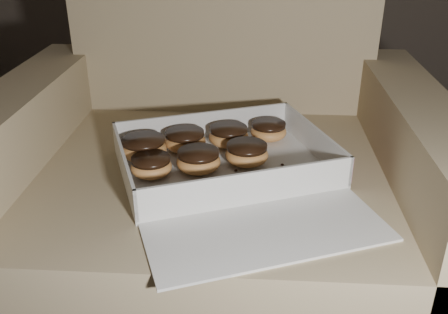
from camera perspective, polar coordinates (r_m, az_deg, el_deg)
armchair at (r=1.18m, az=-0.92°, el=-4.91°), size 0.96×0.81×1.00m
bakery_box at (r=0.99m, az=0.95°, el=-1.77°), size 0.55×0.60×0.07m
donut_a at (r=0.99m, az=-8.32°, el=-1.00°), size 0.08×0.08×0.04m
donut_b at (r=1.11m, az=0.52°, el=2.46°), size 0.09×0.09×0.04m
donut_c at (r=1.14m, az=5.11°, el=3.05°), size 0.08×0.08×0.04m
donut_d at (r=1.06m, az=-9.17°, el=1.04°), size 0.10×0.10×0.05m
donut_e at (r=1.03m, az=2.62°, el=0.42°), size 0.09×0.09×0.04m
donut_f at (r=1.00m, az=-2.94°, el=-0.38°), size 0.09×0.09×0.04m
donut_g at (r=1.09m, az=-4.48°, el=1.93°), size 0.09×0.09×0.05m
crumb_a at (r=1.04m, az=6.68°, el=-0.86°), size 0.01×0.01×0.00m
crumb_b at (r=1.01m, az=1.36°, el=-1.55°), size 0.01×0.01×0.00m
crumb_c at (r=1.00m, az=3.27°, el=-1.96°), size 0.01×0.01×0.00m
crumb_d at (r=0.93m, az=-3.53°, el=-4.02°), size 0.01×0.01×0.00m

